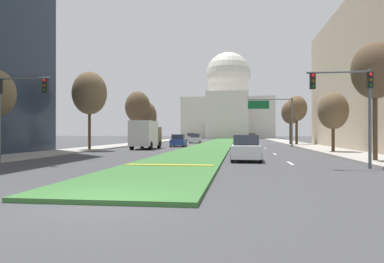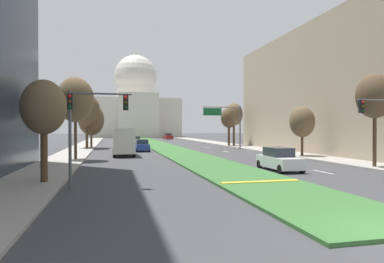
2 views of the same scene
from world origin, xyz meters
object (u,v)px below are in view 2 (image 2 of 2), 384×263
capitol_building (136,106)px  sedan_very_far (168,136)px  traffic_light_near_left (87,117)px  street_tree_right_near (375,96)px  box_truck_delivery (124,141)px  sedan_distant (135,141)px  street_tree_left_mid (75,100)px  street_tree_right_mid (302,122)px  sedan_far_horizon (119,138)px  street_tree_left_near (44,108)px  street_tree_right_distant (234,115)px  street_tree_left_distant (87,111)px  overhead_guide_sign (226,118)px  sedan_midblock (141,146)px  sedan_lead_stopped (279,160)px  street_tree_right_far (229,118)px

capitol_building → sedan_very_far: capitol_building is taller
traffic_light_near_left → sedan_very_far: size_ratio=1.16×
street_tree_right_near → box_truck_delivery: size_ratio=1.18×
street_tree_right_near → sedan_distant: (-16.18, 40.74, -4.93)m
street_tree_left_mid → street_tree_right_mid: street_tree_left_mid is taller
street_tree_right_mid → sedan_far_horizon: size_ratio=1.20×
street_tree_left_near → traffic_light_near_left: bearing=-38.1°
street_tree_right_distant → sedan_distant: (-16.43, 7.91, -4.71)m
street_tree_left_mid → street_tree_left_distant: (-0.25, 19.02, -0.13)m
capitol_building → street_tree_left_mid: size_ratio=3.66×
overhead_guide_sign → street_tree_left_near: bearing=-126.4°
street_tree_left_distant → street_tree_right_mid: bearing=-40.0°
street_tree_right_distant → box_truck_delivery: (-19.27, -16.11, -3.82)m
sedan_midblock → box_truck_delivery: size_ratio=0.69×
sedan_lead_stopped → sedan_very_far: bearing=87.7°
sedan_far_horizon → box_truck_delivery: size_ratio=0.73×
street_tree_left_mid → sedan_lead_stopped: bearing=-36.0°
sedan_far_horizon → street_tree_right_near: bearing=-71.6°
overhead_guide_sign → sedan_lead_stopped: overhead_guide_sign is taller
street_tree_right_mid → sedan_distant: street_tree_right_mid is taller
street_tree_right_near → street_tree_left_mid: size_ratio=0.92×
street_tree_right_mid → sedan_distant: bearing=118.7°
street_tree_left_distant → sedan_midblock: size_ratio=1.89×
traffic_light_near_left → street_tree_left_mid: (-2.20, 16.26, 2.16)m
street_tree_right_mid → street_tree_left_near: bearing=-151.7°
street_tree_right_distant → sedan_lead_stopped: 33.57m
sedan_midblock → sedan_distant: size_ratio=0.97×
street_tree_left_near → street_tree_left_distant: bearing=90.0°
street_tree_right_mid → traffic_light_near_left: bearing=-145.4°
street_tree_right_mid → sedan_distant: (-16.34, 29.88, -3.08)m
street_tree_right_far → sedan_distant: 17.88m
street_tree_left_distant → sedan_very_far: bearing=64.6°
street_tree_right_mid → street_tree_right_far: bearing=92.0°
capitol_building → street_tree_left_mid: bearing=-97.6°
street_tree_left_mid → street_tree_right_mid: (23.95, -1.28, -2.09)m
traffic_light_near_left → street_tree_right_far: size_ratio=0.78×
street_tree_left_mid → sedan_far_horizon: 44.96m
street_tree_left_mid → street_tree_left_distant: size_ratio=0.99×
overhead_guide_sign → sedan_midblock: bearing=-173.1°
capitol_building → street_tree_right_far: 68.67m
sedan_midblock → sedan_very_far: (11.29, 47.13, 0.03)m
street_tree_left_distant → sedan_distant: 13.38m
street_tree_left_mid → sedan_very_far: street_tree_left_mid is taller
overhead_guide_sign → sedan_very_far: (-1.42, 45.58, -3.86)m
sedan_lead_stopped → box_truck_delivery: bearing=124.5°
street_tree_right_far → sedan_far_horizon: 30.06m
capitol_building → street_tree_left_distant: size_ratio=3.62×
street_tree_left_mid → box_truck_delivery: size_ratio=1.28×
street_tree_right_near → sedan_midblock: bearing=124.5°
street_tree_left_mid → street_tree_right_mid: 24.08m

